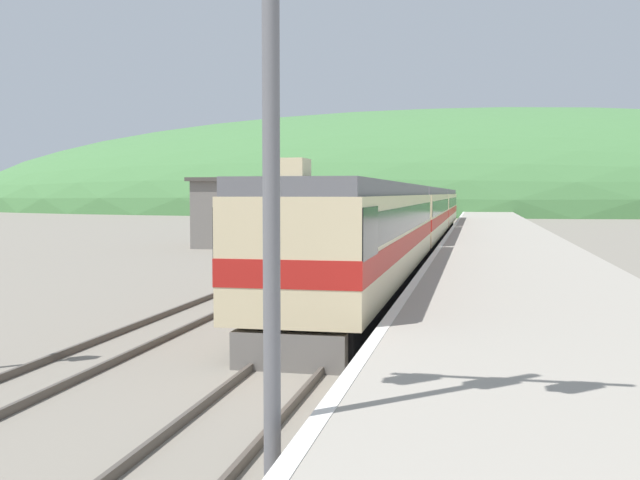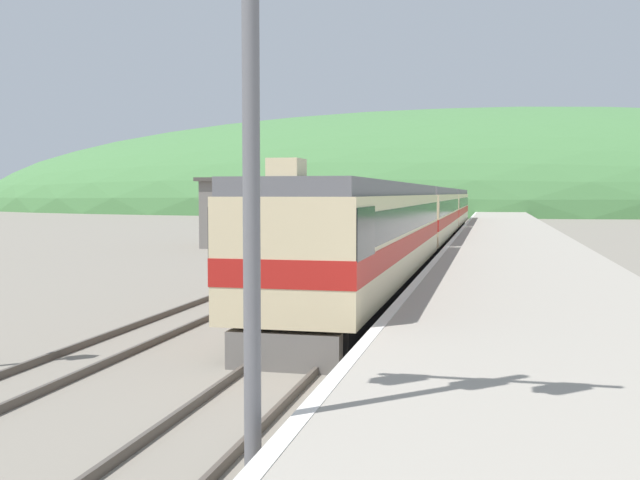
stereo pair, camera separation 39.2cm
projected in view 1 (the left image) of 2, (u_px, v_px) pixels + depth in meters
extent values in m
cube|color=#4C443D|center=(430.00, 230.00, 71.05)|extent=(0.08, 180.00, 0.16)
cube|color=#4C443D|center=(445.00, 230.00, 70.76)|extent=(0.08, 180.00, 0.16)
cube|color=#4C443D|center=(384.00, 229.00, 71.95)|extent=(0.08, 180.00, 0.16)
cube|color=#4C443D|center=(399.00, 229.00, 71.65)|extent=(0.08, 180.00, 0.16)
cube|color=#9E9689|center=(499.00, 239.00, 50.29)|extent=(6.81, 140.00, 0.92)
cube|color=silver|center=(450.00, 232.00, 50.93)|extent=(0.24, 140.00, 0.01)
ellipsoid|color=#477A42|center=(459.00, 210.00, 153.91)|extent=(221.31, 99.59, 40.48)
cube|color=slate|center=(259.00, 214.00, 49.59)|extent=(7.31, 6.14, 4.30)
cube|color=#47423D|center=(259.00, 180.00, 49.45)|extent=(7.81, 6.64, 0.24)
cube|color=black|center=(366.00, 285.00, 25.27)|extent=(2.46, 20.32, 0.85)
cube|color=beige|center=(366.00, 234.00, 25.16)|extent=(3.00, 21.61, 2.62)
cube|color=red|center=(366.00, 240.00, 25.17)|extent=(3.03, 21.63, 0.58)
cube|color=black|center=(366.00, 217.00, 25.12)|extent=(3.02, 20.32, 0.79)
cube|color=slate|center=(366.00, 189.00, 25.06)|extent=(2.82, 21.61, 0.40)
cube|color=black|center=(299.00, 232.00, 15.67)|extent=(3.04, 2.20, 1.05)
cube|color=beige|center=(291.00, 168.00, 14.92)|extent=(0.64, 0.80, 0.36)
cube|color=slate|center=(289.00, 352.00, 14.91)|extent=(2.34, 0.40, 0.77)
cube|color=black|center=(418.00, 242.00, 47.32)|extent=(2.46, 20.44, 0.85)
cube|color=beige|center=(418.00, 215.00, 47.21)|extent=(3.00, 21.74, 2.62)
cube|color=red|center=(418.00, 218.00, 47.22)|extent=(3.03, 21.76, 0.58)
cube|color=black|center=(418.00, 206.00, 47.18)|extent=(3.02, 20.44, 0.79)
cube|color=slate|center=(418.00, 191.00, 47.12)|extent=(2.82, 21.74, 0.40)
cube|color=black|center=(437.00, 227.00, 69.44)|extent=(2.46, 20.44, 0.85)
cube|color=beige|center=(437.00, 208.00, 69.33)|extent=(3.00, 21.74, 2.62)
cube|color=red|center=(437.00, 210.00, 69.34)|extent=(3.03, 21.76, 0.58)
cube|color=black|center=(437.00, 202.00, 69.29)|extent=(3.02, 20.44, 0.79)
cube|color=slate|center=(437.00, 192.00, 69.23)|extent=(2.82, 21.74, 0.40)
cylinder|color=slate|center=(271.00, 117.00, 8.38)|extent=(0.20, 0.20, 8.79)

